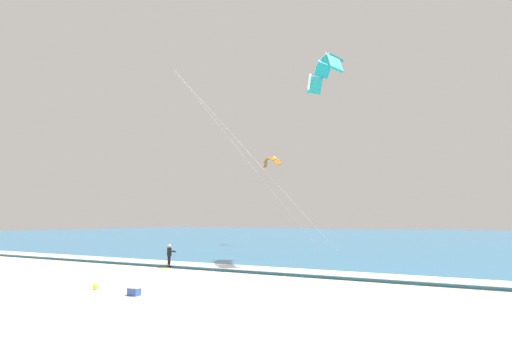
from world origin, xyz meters
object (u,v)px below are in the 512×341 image
(surfboard, at_px, (169,268))
(kitesurfer, at_px, (169,255))
(kite_primary, at_px, (326,68))
(beach_ball, at_px, (95,286))
(cooler_box, at_px, (134,291))
(kite_distant, at_px, (271,161))

(surfboard, distance_m, kitesurfer, 0.91)
(kite_primary, xyz_separation_m, beach_ball, (-6.28, -16.44, -15.23))
(cooler_box, relative_size, beach_ball, 2.03)
(kitesurfer, distance_m, cooler_box, 11.54)
(surfboard, relative_size, beach_ball, 5.07)
(kite_primary, height_order, kite_distant, kite_primary)
(kite_primary, relative_size, cooler_box, 26.23)
(surfboard, distance_m, kite_primary, 19.39)
(kite_primary, height_order, cooler_box, kite_primary)
(surfboard, xyz_separation_m, beach_ball, (3.19, -9.30, 0.12))
(surfboard, relative_size, kite_primary, 0.10)
(surfboard, bearing_deg, kite_primary, 37.03)
(cooler_box, height_order, beach_ball, cooler_box)
(beach_ball, bearing_deg, cooler_box, -7.48)
(kitesurfer, height_order, cooler_box, kitesurfer)
(cooler_box, xyz_separation_m, beach_ball, (-3.00, 0.39, -0.06))
(kitesurfer, bearing_deg, kite_distant, 101.41)
(kite_distant, xyz_separation_m, beach_ball, (8.42, -35.31, -10.95))
(kite_primary, bearing_deg, kite_distant, 127.92)
(kite_distant, bearing_deg, kite_primary, -52.08)
(kite_distant, relative_size, beach_ball, 11.78)
(surfboard, xyz_separation_m, kitesurfer, (0.01, 0.02, 0.91))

